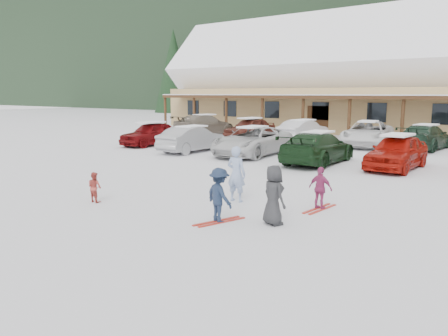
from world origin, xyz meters
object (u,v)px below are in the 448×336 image
Objects in this scene: toddler_red at (95,187)px; bystander_dark at (274,195)px; parked_car_1 at (192,139)px; parked_car_11 at (425,137)px; adult_skier at (236,174)px; child_navy at (219,195)px; child_magenta at (320,188)px; parked_car_9 at (303,130)px; parked_car_3 at (318,148)px; parked_car_0 at (151,134)px; parked_car_8 at (250,128)px; parked_car_4 at (397,152)px; parked_car_7 at (205,125)px; day_lodge at (322,85)px; parked_car_2 at (253,141)px; parked_car_10 at (368,134)px.

bystander_dark is (5.35, 1.22, 0.29)m from toddler_red.
parked_car_1 is 0.87× the size of parked_car_11.
adult_skier is 2.47m from bystander_dark.
child_navy is at bearing 133.20° from parked_car_1.
child_magenta is 0.81× the size of bystander_dark.
parked_car_3 is at bearing 126.14° from parked_car_9.
parked_car_0 reaches higher than parked_car_11.
parked_car_8 reaches higher than parked_car_1.
parked_car_4 is 1.00× the size of parked_car_8.
toddler_red is at bearing 25.37° from child_navy.
parked_car_3 is 1.16× the size of parked_car_4.
child_navy is 0.27× the size of parked_car_3.
parked_car_1 is 9.88m from parked_car_7.
adult_skier is 8.13m from parked_car_3.
day_lodge is 20.78m from parked_car_3.
parked_car_7 is (-15.04, 17.65, 0.10)m from child_navy.
parked_car_2 is 1.24× the size of parked_car_8.
parked_car_0 is 0.99× the size of parked_car_1.
parked_car_7 reaches higher than parked_car_10.
toddler_red is at bearing 103.82° from parked_car_9.
adult_skier is at bearing 115.86° from parked_car_9.
parked_car_3 reaches higher than parked_car_9.
child_navy is at bearing -174.42° from toddler_red.
parked_car_10 reaches higher than parked_car_3.
child_magenta is 0.22× the size of parked_car_10.
child_magenta is 8.04m from parked_car_4.
bystander_dark reaches higher than parked_car_3.
parked_car_0 reaches higher than toddler_red.
parked_car_3 is (-2.07, 10.03, 0.04)m from child_navy.
toddler_red is 0.18× the size of parked_car_3.
adult_skier is at bearing -144.32° from toddler_red.
parked_car_9 is (-1.06, 7.79, -0.03)m from parked_car_2.
parked_car_11 is at bearing 47.18° from parked_car_2.
parked_car_7 is at bearing -52.46° from adult_skier.
child_magenta is at bearing -49.95° from parked_car_2.
parked_car_3 is at bearing -177.49° from parked_car_1.
parked_car_7 reaches higher than bystander_dark.
parked_car_4 reaches higher than child_magenta.
day_lodge is 12.40m from parked_car_7.
toddler_red is 0.17× the size of parked_car_7.
toddler_red is at bearing -50.07° from parked_car_0.
bystander_dark is at bearing 138.54° from parked_car_1.
parked_car_1 is (3.97, -0.77, -0.02)m from parked_car_0.
parked_car_1 is (-10.47, 8.97, -0.03)m from bystander_dark.
parked_car_1 reaches higher than toddler_red.
parked_car_11 is (-0.60, 7.75, -0.02)m from parked_car_4.
parked_car_2 is 8.21m from parked_car_10.
child_magenta is at bearing -73.73° from bystander_dark.
parked_car_10 reaches higher than parked_car_0.
child_magenta is 0.22× the size of parked_car_7.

